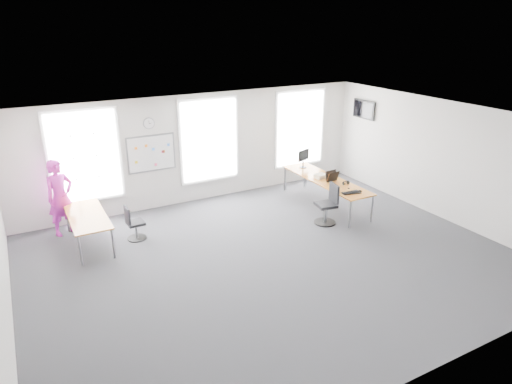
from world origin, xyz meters
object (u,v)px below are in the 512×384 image
desk_right (326,181)px  keyboard (351,193)px  chair_right (328,206)px  headphones (346,183)px  desk_left (87,218)px  chair_left (134,225)px  person (60,197)px  monitor (304,157)px

desk_right → keyboard: bearing=-94.0°
chair_right → headphones: (0.84, 0.38, 0.36)m
desk_right → chair_right: 1.21m
keyboard → headphones: size_ratio=2.63×
desk_left → chair_left: (0.96, -0.24, -0.30)m
chair_right → person: 6.46m
chair_left → person: 1.87m
chair_right → chair_left: (-4.53, 1.42, -0.08)m
keyboard → chair_left: bearing=176.3°
keyboard → monitor: size_ratio=0.89×
chair_right → keyboard: size_ratio=2.14×
desk_right → headphones: (0.19, -0.61, 0.10)m
chair_left → monitor: 5.31m
desk_left → chair_left: bearing=-14.1°
chair_left → keyboard: chair_left is taller
chair_right → monitor: 2.33m
desk_right → person: bearing=166.6°
chair_left → person: person is taller
keyboard → desk_right: bearing=99.8°
chair_right → chair_left: size_ratio=1.23×
person → keyboard: (6.48, -2.74, -0.15)m
desk_left → person: person is taller
chair_right → headphones: 0.99m
desk_left → headphones: size_ratio=10.81×
desk_left → chair_right: chair_right is taller
desk_left → keyboard: keyboard is taller
desk_right → chair_left: 5.21m
headphones → monitor: bearing=90.1°
desk_right → person: (-6.56, 1.56, 0.21)m
desk_left → chair_left: size_ratio=2.37×
chair_right → desk_right: bearing=156.5°
desk_right → desk_left: 6.18m
headphones → monitor: 1.78m
chair_right → monitor: size_ratio=1.90×
headphones → desk_left: bearing=163.5°
chair_right → monitor: monitor is taller
desk_right → keyboard: size_ratio=6.48×
desk_right → keyboard: 1.18m
chair_left → monitor: (5.21, 0.71, 0.72)m
headphones → monitor: size_ratio=0.34×
desk_left → headphones: 6.46m
monitor → chair_right: bearing=-127.5°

